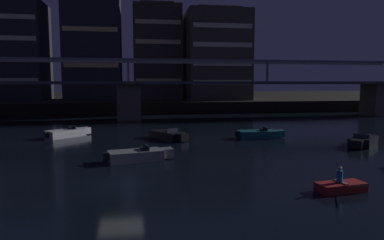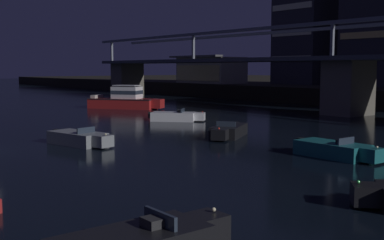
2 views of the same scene
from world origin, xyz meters
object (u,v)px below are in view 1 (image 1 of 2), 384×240
(speedboat_near_right, at_px, (259,134))
(speedboat_mid_center, at_px, (138,155))
(tower_central, at_px, (157,53))
(speedboat_far_left, at_px, (363,141))
(tower_west_tall, at_px, (92,15))
(tower_east_tall, at_px, (215,56))
(speedboat_mid_left, at_px, (67,133))
(tower_west_low, at_px, (25,51))
(river_bridge, at_px, (129,91))
(speedboat_near_center, at_px, (168,135))
(dinghy_with_paddler, at_px, (341,186))

(speedboat_near_right, height_order, speedboat_mid_center, same)
(tower_central, xyz_separation_m, speedboat_far_left, (15.71, -49.98, -11.96))
(tower_west_tall, height_order, tower_east_tall, tower_west_tall)
(speedboat_far_left, bearing_deg, speedboat_mid_left, 160.39)
(tower_east_tall, bearing_deg, tower_west_low, 174.20)
(tower_west_tall, relative_size, speedboat_mid_left, 7.97)
(river_bridge, height_order, tower_east_tall, tower_east_tall)
(speedboat_near_center, bearing_deg, tower_west_low, 121.01)
(tower_central, xyz_separation_m, tower_east_tall, (12.32, -4.47, -0.82))
(tower_central, distance_m, tower_east_tall, 13.13)
(river_bridge, relative_size, speedboat_near_center, 19.28)
(tower_west_low, distance_m, speedboat_near_right, 57.49)
(tower_central, height_order, tower_east_tall, tower_central)
(tower_central, relative_size, speedboat_mid_center, 3.96)
(tower_west_low, distance_m, tower_west_tall, 15.91)
(tower_east_tall, height_order, speedboat_far_left, tower_east_tall)
(tower_central, bearing_deg, dinghy_with_paddler, -84.70)
(river_bridge, height_order, speedboat_near_center, river_bridge)
(river_bridge, relative_size, speedboat_mid_center, 17.78)
(speedboat_near_center, bearing_deg, tower_east_tall, 70.27)
(speedboat_near_center, height_order, speedboat_far_left, same)
(river_bridge, relative_size, tower_west_low, 4.47)
(speedboat_near_center, distance_m, speedboat_far_left, 18.56)
(river_bridge, bearing_deg, tower_west_tall, 109.11)
(tower_central, bearing_deg, tower_east_tall, -19.93)
(tower_west_tall, distance_m, speedboat_far_left, 60.49)
(speedboat_near_right, bearing_deg, dinghy_with_paddler, -96.44)
(tower_central, height_order, speedboat_mid_left, tower_central)
(tower_west_low, bearing_deg, tower_west_tall, -1.54)
(tower_west_tall, distance_m, speedboat_mid_left, 43.93)
(tower_west_tall, relative_size, speedboat_near_right, 6.94)
(tower_east_tall, distance_m, speedboat_near_right, 41.56)
(speedboat_mid_left, bearing_deg, river_bridge, 69.88)
(tower_east_tall, distance_m, speedboat_near_center, 42.78)
(speedboat_mid_center, bearing_deg, tower_west_low, 113.28)
(tower_west_tall, height_order, tower_central, tower_west_tall)
(speedboat_mid_left, xyz_separation_m, dinghy_with_paddler, (17.95, -22.16, -0.14))
(tower_west_low, height_order, tower_central, tower_west_low)
(speedboat_near_right, height_order, dinghy_with_paddler, dinghy_with_paddler)
(tower_west_tall, xyz_separation_m, speedboat_near_right, (21.30, -43.45, -19.68))
(speedboat_mid_left, bearing_deg, speedboat_near_center, -17.35)
(speedboat_mid_center, bearing_deg, tower_central, 84.85)
(tower_west_low, relative_size, speedboat_mid_left, 4.58)
(tower_west_low, relative_size, speedboat_mid_center, 3.98)
(river_bridge, xyz_separation_m, speedboat_mid_center, (1.08, -30.23, -4.09))
(tower_west_tall, height_order, dinghy_with_paddler, tower_west_tall)
(tower_east_tall, relative_size, speedboat_near_right, 3.66)
(tower_central, distance_m, speedboat_mid_left, 43.54)
(river_bridge, bearing_deg, dinghy_with_paddler, -73.54)
(tower_east_tall, bearing_deg, speedboat_mid_left, -124.54)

